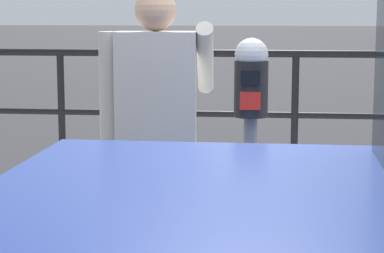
# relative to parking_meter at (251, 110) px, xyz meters

# --- Properties ---
(sidewalk_curb) EXTENTS (36.00, 3.07, 0.16)m
(sidewalk_curb) POSITION_rel_parking_meter_xyz_m (0.29, 1.08, -1.06)
(sidewalk_curb) COLOR #ADA8A0
(sidewalk_curb) RESTS_ON ground
(parking_meter) EXTENTS (0.17, 0.18, 1.36)m
(parking_meter) POSITION_rel_parking_meter_xyz_m (0.00, 0.00, 0.00)
(parking_meter) COLOR slate
(parking_meter) RESTS_ON sidewalk_curb
(pedestrian_at_meter) EXTENTS (0.59, 0.60, 1.60)m
(pedestrian_at_meter) POSITION_rel_parking_meter_xyz_m (-0.49, 0.02, -0.08)
(pedestrian_at_meter) COLOR slate
(pedestrian_at_meter) RESTS_ON sidewalk_curb
(background_railing) EXTENTS (24.06, 0.06, 1.17)m
(background_railing) POSITION_rel_parking_meter_xyz_m (0.29, 2.44, -0.16)
(background_railing) COLOR black
(background_railing) RESTS_ON sidewalk_curb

